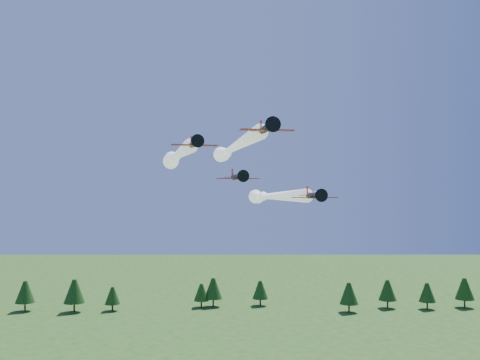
{
  "coord_description": "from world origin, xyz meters",
  "views": [
    {
      "loc": [
        -2.51,
        -89.97,
        40.99
      ],
      "look_at": [
        -2.24,
        0.0,
        44.09
      ],
      "focal_mm": 40.0,
      "sensor_mm": 36.0,
      "label": 1
    }
  ],
  "objects_px": {
    "plane_lead": "(233,148)",
    "plane_right": "(271,196)",
    "plane_slot": "(237,177)",
    "plane_left": "(177,155)"
  },
  "relations": [
    {
      "from": "plane_lead",
      "to": "plane_slot",
      "type": "height_order",
      "value": "plane_lead"
    },
    {
      "from": "plane_right",
      "to": "plane_slot",
      "type": "bearing_deg",
      "value": -116.09
    },
    {
      "from": "plane_right",
      "to": "plane_slot",
      "type": "height_order",
      "value": "plane_slot"
    },
    {
      "from": "plane_right",
      "to": "plane_left",
      "type": "bearing_deg",
      "value": -156.33
    },
    {
      "from": "plane_lead",
      "to": "plane_right",
      "type": "distance_m",
      "value": 19.58
    },
    {
      "from": "plane_left",
      "to": "plane_slot",
      "type": "distance_m",
      "value": 19.0
    },
    {
      "from": "plane_left",
      "to": "plane_slot",
      "type": "xyz_separation_m",
      "value": [
        12.68,
        -13.23,
        -5.02
      ]
    },
    {
      "from": "plane_lead",
      "to": "plane_left",
      "type": "distance_m",
      "value": 11.9
    },
    {
      "from": "plane_lead",
      "to": "plane_left",
      "type": "relative_size",
      "value": 1.3
    },
    {
      "from": "plane_right",
      "to": "plane_slot",
      "type": "distance_m",
      "value": 28.1
    }
  ]
}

